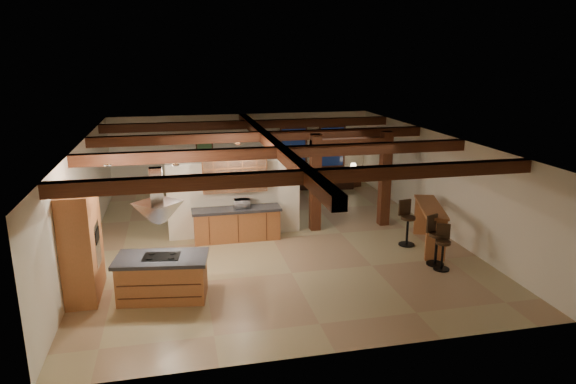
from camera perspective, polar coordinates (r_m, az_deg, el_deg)
The scene contains 23 objects.
ground at distance 14.84m, azimuth -1.75°, elevation -5.16°, with size 12.00×12.00×0.00m, color tan.
room_walls at distance 14.32m, azimuth -1.80°, elevation 1.54°, with size 12.00×12.00×12.00m.
ceiling_beams at distance 14.12m, azimuth -1.84°, elevation 5.41°, with size 10.00×12.00×0.28m.
timber_posts at distance 15.43m, azimuth 7.01°, elevation 2.37°, with size 2.50×0.30×2.90m.
partition_wall at distance 14.82m, azimuth -5.94°, elevation -0.78°, with size 3.80×0.18×2.20m, color white.
pantry_cabinet at distance 11.94m, azimuth -21.94°, elevation -5.30°, with size 0.67×1.60×2.40m.
back_counter at distance 14.64m, azimuth -5.70°, elevation -3.54°, with size 2.50×0.66×0.94m.
upper_display_cabinet at distance 14.45m, azimuth -5.94°, elevation 1.88°, with size 1.80×0.36×0.95m.
range_hood at distance 11.07m, azimuth -14.17°, elevation -3.03°, with size 1.10×1.10×1.40m.
back_windows at distance 20.65m, azimuth 2.78°, elevation 4.97°, with size 2.70×0.07×1.70m.
framed_art at distance 19.94m, azimuth -9.27°, elevation 5.00°, with size 0.65×0.05×0.85m.
recessed_cans at distance 11.96m, azimuth -12.12°, elevation 3.83°, with size 3.16×2.46×0.03m.
kitchen_island at distance 11.53m, azimuth -13.76°, elevation -9.16°, with size 2.08×1.31×0.97m.
dining_table at distance 17.28m, azimuth -4.78°, elevation -1.21°, with size 1.67×0.93×0.59m, color #401D10.
sofa at distance 20.34m, azimuth 4.20°, elevation 1.35°, with size 2.12×0.83×0.62m, color black.
microwave at distance 14.48m, azimuth -5.13°, elevation -1.30°, with size 0.44×0.30×0.24m, color silver.
bar_counter at distance 14.49m, azimuth 15.47°, elevation -2.92°, with size 1.21×2.29×1.17m.
side_table at distance 20.69m, azimuth 7.22°, elevation 1.49°, with size 0.49×0.49×0.60m, color #38170E.
table_lamp at distance 20.57m, azimuth 7.27°, elevation 2.92°, with size 0.27×0.27×0.32m.
bar_stool_a at distance 13.37m, azimuth 16.05°, elevation -5.16°, with size 0.48×0.49×1.26m.
bar_stool_b at distance 13.15m, azimuth 16.81°, elevation -5.89°, with size 0.42×0.43×1.13m.
bar_stool_c at distance 14.52m, azimuth 13.06°, elevation -3.34°, with size 0.44×0.46×1.26m.
dining_chairs at distance 17.19m, azimuth -4.80°, elevation -0.18°, with size 2.41×2.41×1.22m.
Camera 1 is at (-2.57, -13.67, 5.15)m, focal length 32.00 mm.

